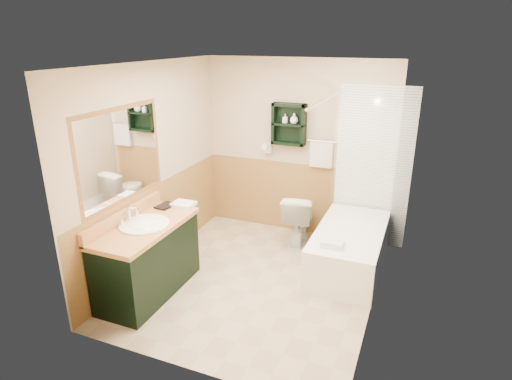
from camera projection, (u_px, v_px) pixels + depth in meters
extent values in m
plane|color=#BFAE8B|center=(256.00, 280.00, 4.92)|extent=(3.00, 3.00, 0.00)
cube|color=beige|center=(298.00, 149.00, 5.84)|extent=(2.60, 0.04, 2.40)
cube|color=beige|center=(151.00, 168.00, 4.98)|extent=(0.04, 3.00, 2.40)
cube|color=beige|center=(385.00, 199.00, 4.05)|extent=(0.04, 3.00, 2.40)
cube|color=white|center=(256.00, 62.00, 4.10)|extent=(2.60, 3.00, 0.04)
cube|color=black|center=(289.00, 124.00, 5.65)|extent=(0.45, 0.15, 0.55)
cylinder|color=silver|center=(326.00, 99.00, 4.71)|extent=(0.03, 1.60, 0.03)
cube|color=black|center=(148.00, 259.00, 4.58)|extent=(0.59, 1.26, 0.80)
cube|color=white|center=(349.00, 249.00, 5.11)|extent=(0.76, 1.50, 0.51)
imported|color=white|center=(299.00, 218.00, 5.74)|extent=(0.49, 0.76, 0.69)
cube|color=silver|center=(184.00, 204.00, 4.94)|extent=(0.25, 0.20, 0.04)
imported|color=black|center=(159.00, 196.00, 4.92)|extent=(0.17, 0.04, 0.23)
cube|color=silver|center=(333.00, 243.00, 4.62)|extent=(0.23, 0.19, 0.07)
imported|color=white|center=(285.00, 121.00, 5.65)|extent=(0.06, 0.12, 0.06)
imported|color=white|center=(294.00, 120.00, 5.60)|extent=(0.12, 0.15, 0.11)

